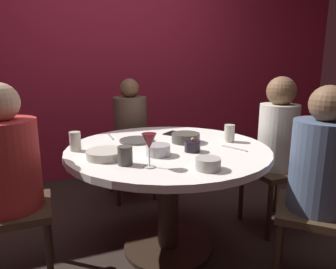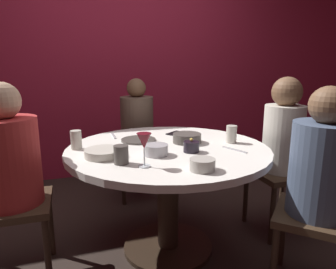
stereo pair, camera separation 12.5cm
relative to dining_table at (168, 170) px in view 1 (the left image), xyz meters
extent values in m
plane|color=#2D231E|center=(0.00, 0.00, -0.56)|extent=(8.00, 8.00, 0.00)
cube|color=maroon|center=(0.00, 1.67, 0.74)|extent=(6.00, 0.10, 2.60)
cylinder|color=white|center=(0.00, 0.00, 0.14)|extent=(1.28, 1.28, 0.04)
cylinder|color=#332319|center=(0.00, 0.00, -0.22)|extent=(0.14, 0.14, 0.68)
cylinder|color=#2D2116|center=(0.00, 0.00, -0.55)|extent=(0.60, 0.60, 0.03)
cube|color=#3F2D1E|center=(-0.92, 0.00, -0.11)|extent=(0.40, 0.40, 0.04)
cylinder|color=#B22D2D|center=(-0.92, 0.00, 0.15)|extent=(0.34, 0.34, 0.49)
cylinder|color=#332319|center=(-0.75, -0.17, -0.35)|extent=(0.04, 0.04, 0.43)
cylinder|color=#332319|center=(-0.75, 0.17, -0.35)|extent=(0.04, 0.04, 0.43)
cube|color=#3F2D1E|center=(0.00, 0.93, -0.11)|extent=(0.40, 0.40, 0.04)
cylinder|color=brown|center=(0.00, 0.93, 0.14)|extent=(0.30, 0.30, 0.47)
sphere|color=brown|center=(0.00, 0.93, 0.46)|extent=(0.17, 0.17, 0.17)
cylinder|color=#332319|center=(-0.17, 1.10, -0.35)|extent=(0.04, 0.04, 0.43)
cylinder|color=#332319|center=(-0.17, 0.76, -0.35)|extent=(0.04, 0.04, 0.43)
cylinder|color=#332319|center=(0.17, 1.10, -0.35)|extent=(0.04, 0.04, 0.43)
cylinder|color=#332319|center=(0.17, 0.76, -0.35)|extent=(0.04, 0.04, 0.43)
cube|color=#3F2D1E|center=(0.87, 0.00, -0.11)|extent=(0.40, 0.40, 0.04)
cylinder|color=beige|center=(0.87, 0.00, 0.15)|extent=(0.28, 0.28, 0.48)
sphere|color=brown|center=(0.87, 0.00, 0.48)|extent=(0.21, 0.21, 0.21)
cylinder|color=#332319|center=(1.04, 0.17, -0.35)|extent=(0.04, 0.04, 0.43)
cylinder|color=#332319|center=(0.70, 0.17, -0.35)|extent=(0.04, 0.04, 0.43)
cylinder|color=#332319|center=(1.04, -0.17, -0.35)|extent=(0.04, 0.04, 0.43)
cylinder|color=#332319|center=(0.70, -0.17, -0.35)|extent=(0.04, 0.04, 0.43)
cube|color=#3F2D1E|center=(0.62, -0.62, -0.11)|extent=(0.57, 0.57, 0.04)
cylinder|color=#475670|center=(0.62, -0.62, 0.15)|extent=(0.45, 0.45, 0.48)
sphere|color=brown|center=(0.62, -0.62, 0.47)|extent=(0.19, 0.19, 0.19)
cylinder|color=#332319|center=(0.62, -0.38, -0.35)|extent=(0.04, 0.04, 0.43)
cylinder|color=#332319|center=(0.38, -0.62, -0.35)|extent=(0.04, 0.04, 0.43)
cylinder|color=black|center=(0.10, -0.15, 0.19)|extent=(0.10, 0.10, 0.06)
sphere|color=#F9D159|center=(0.10, -0.15, 0.23)|extent=(0.02, 0.02, 0.02)
cylinder|color=silver|center=(-0.23, -0.33, 0.16)|extent=(0.06, 0.06, 0.01)
cylinder|color=silver|center=(-0.23, -0.33, 0.21)|extent=(0.01, 0.01, 0.09)
cone|color=maroon|center=(-0.23, -0.33, 0.29)|extent=(0.08, 0.08, 0.08)
cylinder|color=#4C4742|center=(-0.15, 0.21, 0.16)|extent=(0.23, 0.23, 0.01)
cube|color=black|center=(0.16, 0.34, 0.16)|extent=(0.15, 0.14, 0.01)
cylinder|color=#B7B7BC|center=(-0.12, -0.15, 0.19)|extent=(0.14, 0.14, 0.06)
cylinder|color=beige|center=(-0.41, -0.10, 0.18)|extent=(0.22, 0.22, 0.05)
cylinder|color=#B2ADA3|center=(0.03, -0.47, 0.19)|extent=(0.13, 0.13, 0.06)
cylinder|color=#4C4742|center=(0.15, 0.06, 0.19)|extent=(0.19, 0.19, 0.06)
cylinder|color=beige|center=(-0.55, 0.12, 0.21)|extent=(0.07, 0.07, 0.12)
cylinder|color=beige|center=(0.43, -0.03, 0.21)|extent=(0.07, 0.07, 0.12)
cylinder|color=#4C4742|center=(-0.34, -0.25, 0.21)|extent=(0.08, 0.08, 0.10)
cube|color=#B7B7BC|center=(0.36, -0.20, 0.16)|extent=(0.08, 0.17, 0.01)
cube|color=#B7B7BC|center=(-0.29, 0.41, 0.16)|extent=(0.02, 0.18, 0.01)
camera|label=1|loc=(-0.69, -1.76, 0.67)|focal=32.97mm
camera|label=2|loc=(-0.58, -1.80, 0.67)|focal=32.97mm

